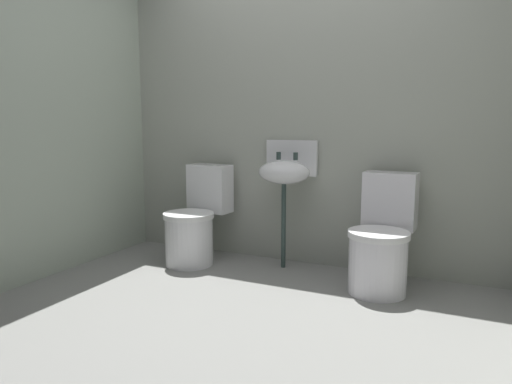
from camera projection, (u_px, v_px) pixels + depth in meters
The scene contains 6 objects.
ground_plane at pixel (234, 325), 2.62m from camera, with size 3.59×2.82×0.08m, color gray.
wall_back at pixel (308, 113), 3.57m from camera, with size 3.59×0.10×2.39m, color #9DA094.
wall_left at pixel (35, 112), 3.22m from camera, with size 0.10×2.62×2.39m, color #9AA594.
toilet_left at pixel (196, 223), 3.67m from camera, with size 0.43×0.61×0.78m.
toilet_right at pixel (381, 243), 3.05m from camera, with size 0.42×0.61×0.78m.
sink at pixel (285, 171), 3.48m from camera, with size 0.42×0.35×0.99m.
Camera 1 is at (1.17, -2.19, 1.11)m, focal length 31.84 mm.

